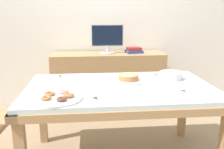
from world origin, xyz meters
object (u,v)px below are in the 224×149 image
tealight_right_edge (183,91)px  tealight_centre (156,75)px  plate_stack (171,75)px  pastry_platter (57,97)px  tealight_left_edge (60,76)px  cake_chocolate_round (128,78)px  computer_monitor (107,39)px  tealight_near_front (95,99)px  book_stack (134,50)px

tealight_right_edge → tealight_centre: bearing=97.9°
plate_stack → tealight_centre: bearing=132.0°
pastry_platter → tealight_left_edge: bearing=94.2°
tealight_right_edge → tealight_left_edge: same height
tealight_centre → cake_chocolate_round: bearing=-153.7°
computer_monitor → tealight_left_edge: (-0.54, -0.90, -0.26)m
computer_monitor → tealight_right_edge: bearing=-71.9°
computer_monitor → pastry_platter: bearing=-107.9°
cake_chocolate_round → tealight_near_front: (-0.32, -0.47, -0.02)m
plate_stack → tealight_near_front: 0.89m
book_stack → tealight_centre: size_ratio=5.85×
plate_stack → tealight_left_edge: 1.06m
computer_monitor → pastry_platter: 1.62m
book_stack → tealight_near_front: 1.68m
computer_monitor → tealight_centre: size_ratio=10.60×
tealight_right_edge → cake_chocolate_round: bearing=135.2°
tealight_centre → tealight_right_edge: same height
book_stack → tealight_near_front: book_stack is taller
computer_monitor → tealight_left_edge: bearing=-120.8°
tealight_near_front → tealight_left_edge: (-0.32, 0.67, 0.00)m
computer_monitor → tealight_near_front: 1.60m
plate_stack → tealight_near_front: size_ratio=5.25×
plate_stack → tealight_near_front: (-0.73, -0.50, -0.02)m
tealight_near_front → tealight_left_edge: bearing=115.7°
book_stack → plate_stack: 1.08m
pastry_platter → tealight_centre: pastry_platter is taller
tealight_right_edge → book_stack: bearing=94.7°
tealight_right_edge → tealight_left_edge: 1.17m
tealight_right_edge → tealight_near_front: bearing=-172.2°
computer_monitor → tealight_near_front: computer_monitor is taller
tealight_centre → tealight_near_front: (-0.62, -0.62, 0.00)m
book_stack → tealight_left_edge: size_ratio=5.85×
plate_stack → computer_monitor: bearing=115.7°
cake_chocolate_round → tealight_near_front: 0.57m
pastry_platter → tealight_near_front: (0.28, -0.05, -0.00)m
book_stack → tealight_near_front: bearing=-110.1°
book_stack → pastry_platter: book_stack is taller
tealight_right_edge → computer_monitor: bearing=108.1°
computer_monitor → cake_chocolate_round: 1.13m
computer_monitor → tealight_left_edge: size_ratio=10.60×
tealight_centre → tealight_near_front: bearing=-135.2°
pastry_platter → plate_stack: (1.01, 0.46, 0.02)m
computer_monitor → plate_stack: (0.51, -1.07, -0.23)m
tealight_right_edge → tealight_near_front: (-0.70, -0.10, 0.00)m
tealight_left_edge → cake_chocolate_round: bearing=-17.2°
tealight_near_front → book_stack: bearing=69.9°
tealight_right_edge → tealight_near_front: 0.70m
computer_monitor → tealight_right_edge: (0.48, -1.47, -0.26)m
book_stack → tealight_near_front: size_ratio=5.85×
cake_chocolate_round → tealight_right_edge: size_ratio=7.53×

